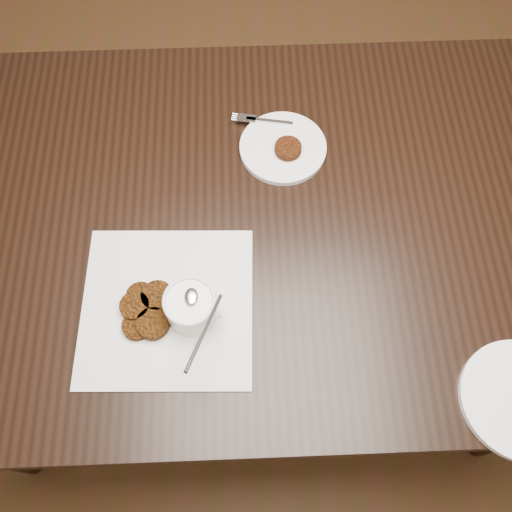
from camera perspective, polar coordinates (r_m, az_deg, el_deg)
The scene contains 6 objects.
floor at distance 1.81m, azimuth 2.03°, elevation -11.06°, with size 4.00×4.00×0.00m, color #502E1B.
table at distance 1.50m, azimuth -0.52°, elevation -2.93°, with size 1.49×0.96×0.75m, color black.
napkin at distance 1.08m, azimuth -9.12°, elevation -5.12°, with size 0.33×0.33×0.00m, color white.
sauce_ramekin at distance 1.01m, azimuth -6.93°, elevation -4.52°, with size 0.13×0.13×0.13m, color white, non-canonical shape.
patty_cluster at distance 1.08m, azimuth -11.25°, elevation -5.27°, with size 0.20×0.20×0.02m, color #59300B, non-canonical shape.
plate_with_patty at distance 1.24m, azimuth 2.80°, elevation 11.26°, with size 0.19×0.19×0.03m, color white, non-canonical shape.
Camera 1 is at (-0.08, -0.45, 1.76)m, focal length 38.87 mm.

